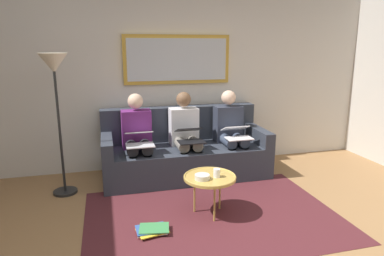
{
  "coord_description": "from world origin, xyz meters",
  "views": [
    {
      "loc": [
        1.03,
        2.25,
        1.74
      ],
      "look_at": [
        0.0,
        -1.7,
        0.75
      ],
      "focal_mm": 31.91,
      "sensor_mm": 36.0,
      "label": 1
    }
  ],
  "objects_px": {
    "person_middle": "(185,132)",
    "laptop_black": "(190,135)",
    "person_left": "(230,129)",
    "laptop_white": "(237,133)",
    "couch": "(184,152)",
    "framed_mirror": "(178,59)",
    "cup": "(217,173)",
    "laptop_silver": "(139,138)",
    "person_right": "(137,135)",
    "coffee_table": "(210,178)",
    "magazine_stack": "(152,230)",
    "standing_lamp": "(55,79)",
    "bowl": "(202,177)"
  },
  "relations": [
    {
      "from": "person_middle",
      "to": "laptop_black",
      "type": "distance_m",
      "value": 0.23
    },
    {
      "from": "person_left",
      "to": "laptop_white",
      "type": "height_order",
      "value": "person_left"
    },
    {
      "from": "couch",
      "to": "laptop_white",
      "type": "distance_m",
      "value": 0.78
    },
    {
      "from": "person_left",
      "to": "person_middle",
      "type": "relative_size",
      "value": 1.0
    },
    {
      "from": "framed_mirror",
      "to": "person_left",
      "type": "height_order",
      "value": "framed_mirror"
    },
    {
      "from": "cup",
      "to": "laptop_black",
      "type": "height_order",
      "value": "laptop_black"
    },
    {
      "from": "person_middle",
      "to": "laptop_black",
      "type": "height_order",
      "value": "person_middle"
    },
    {
      "from": "person_middle",
      "to": "laptop_silver",
      "type": "relative_size",
      "value": 2.97
    },
    {
      "from": "person_right",
      "to": "coffee_table",
      "type": "bearing_deg",
      "value": 118.46
    },
    {
      "from": "coffee_table",
      "to": "couch",
      "type": "bearing_deg",
      "value": -90.82
    },
    {
      "from": "person_left",
      "to": "laptop_white",
      "type": "xyz_separation_m",
      "value": [
        0.0,
        0.24,
        0.01
      ]
    },
    {
      "from": "person_left",
      "to": "laptop_black",
      "type": "bearing_deg",
      "value": 19.82
    },
    {
      "from": "person_left",
      "to": "laptop_black",
      "type": "relative_size",
      "value": 2.92
    },
    {
      "from": "laptop_silver",
      "to": "magazine_stack",
      "type": "height_order",
      "value": "laptop_silver"
    },
    {
      "from": "framed_mirror",
      "to": "cup",
      "type": "bearing_deg",
      "value": 91.59
    },
    {
      "from": "coffee_table",
      "to": "cup",
      "type": "height_order",
      "value": "cup"
    },
    {
      "from": "magazine_stack",
      "to": "coffee_table",
      "type": "bearing_deg",
      "value": -160.79
    },
    {
      "from": "coffee_table",
      "to": "magazine_stack",
      "type": "bearing_deg",
      "value": 19.21
    },
    {
      "from": "laptop_black",
      "to": "standing_lamp",
      "type": "distance_m",
      "value": 1.72
    },
    {
      "from": "standing_lamp",
      "to": "framed_mirror",
      "type": "bearing_deg",
      "value": -157.07
    },
    {
      "from": "couch",
      "to": "cup",
      "type": "height_order",
      "value": "couch"
    },
    {
      "from": "person_right",
      "to": "standing_lamp",
      "type": "relative_size",
      "value": 0.69
    },
    {
      "from": "couch",
      "to": "standing_lamp",
      "type": "relative_size",
      "value": 1.33
    },
    {
      "from": "laptop_silver",
      "to": "laptop_black",
      "type": "bearing_deg",
      "value": -179.57
    },
    {
      "from": "couch",
      "to": "magazine_stack",
      "type": "relative_size",
      "value": 6.62
    },
    {
      "from": "cup",
      "to": "couch",
      "type": "bearing_deg",
      "value": -87.91
    },
    {
      "from": "standing_lamp",
      "to": "bowl",
      "type": "bearing_deg",
      "value": 145.01
    },
    {
      "from": "cup",
      "to": "standing_lamp",
      "type": "distance_m",
      "value": 2.08
    },
    {
      "from": "couch",
      "to": "coffee_table",
      "type": "distance_m",
      "value": 1.22
    },
    {
      "from": "person_middle",
      "to": "framed_mirror",
      "type": "bearing_deg",
      "value": -90.0
    },
    {
      "from": "coffee_table",
      "to": "laptop_white",
      "type": "xyz_separation_m",
      "value": [
        -0.66,
        -0.91,
        0.21
      ]
    },
    {
      "from": "couch",
      "to": "standing_lamp",
      "type": "xyz_separation_m",
      "value": [
        1.55,
        0.27,
        1.06
      ]
    },
    {
      "from": "cup",
      "to": "laptop_black",
      "type": "bearing_deg",
      "value": -87.26
    },
    {
      "from": "laptop_white",
      "to": "laptop_black",
      "type": "xyz_separation_m",
      "value": [
        0.64,
        -0.01,
        0.01
      ]
    },
    {
      "from": "laptop_white",
      "to": "laptop_silver",
      "type": "distance_m",
      "value": 1.28
    },
    {
      "from": "coffee_table",
      "to": "person_middle",
      "type": "height_order",
      "value": "person_middle"
    },
    {
      "from": "framed_mirror",
      "to": "laptop_silver",
      "type": "relative_size",
      "value": 3.94
    },
    {
      "from": "person_left",
      "to": "laptop_silver",
      "type": "relative_size",
      "value": 2.97
    },
    {
      "from": "person_right",
      "to": "standing_lamp",
      "type": "xyz_separation_m",
      "value": [
        0.91,
        0.2,
        0.76
      ]
    },
    {
      "from": "person_middle",
      "to": "cup",
      "type": "bearing_deg",
      "value": 92.21
    },
    {
      "from": "laptop_white",
      "to": "standing_lamp",
      "type": "distance_m",
      "value": 2.31
    },
    {
      "from": "person_right",
      "to": "laptop_white",
      "type": "bearing_deg",
      "value": 169.48
    },
    {
      "from": "coffee_table",
      "to": "cup",
      "type": "relative_size",
      "value": 6.06
    },
    {
      "from": "bowl",
      "to": "person_middle",
      "type": "height_order",
      "value": "person_middle"
    },
    {
      "from": "framed_mirror",
      "to": "laptop_black",
      "type": "bearing_deg",
      "value": 90.0
    },
    {
      "from": "cup",
      "to": "magazine_stack",
      "type": "relative_size",
      "value": 0.27
    },
    {
      "from": "laptop_black",
      "to": "person_right",
      "type": "bearing_deg",
      "value": -19.82
    },
    {
      "from": "framed_mirror",
      "to": "coffee_table",
      "type": "relative_size",
      "value": 2.77
    },
    {
      "from": "bowl",
      "to": "laptop_white",
      "type": "height_order",
      "value": "laptop_white"
    },
    {
      "from": "laptop_white",
      "to": "magazine_stack",
      "type": "distance_m",
      "value": 1.82
    }
  ]
}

